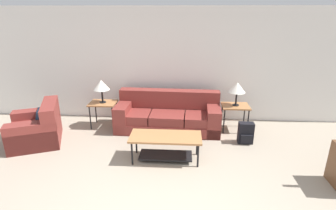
{
  "coord_description": "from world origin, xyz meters",
  "views": [
    {
      "loc": [
        0.22,
        -2.15,
        2.48
      ],
      "look_at": [
        -0.09,
        2.52,
        0.8
      ],
      "focal_mm": 28.0,
      "sensor_mm": 36.0,
      "label": 1
    }
  ],
  "objects_px": {
    "side_table_right": "(235,108)",
    "couch": "(168,116)",
    "table_lamp_right": "(237,88)",
    "armchair": "(38,129)",
    "coffee_table": "(166,142)",
    "table_lamp_left": "(101,85)",
    "side_table_left": "(103,105)",
    "backpack": "(246,133)"
  },
  "relations": [
    {
      "from": "couch",
      "to": "table_lamp_left",
      "type": "relative_size",
      "value": 4.45
    },
    {
      "from": "coffee_table",
      "to": "table_lamp_left",
      "type": "xyz_separation_m",
      "value": [
        -1.5,
        1.34,
        0.63
      ]
    },
    {
      "from": "armchair",
      "to": "coffee_table",
      "type": "xyz_separation_m",
      "value": [
        2.58,
        -0.5,
        0.05
      ]
    },
    {
      "from": "coffee_table",
      "to": "table_lamp_right",
      "type": "height_order",
      "value": "table_lamp_right"
    },
    {
      "from": "side_table_right",
      "to": "backpack",
      "type": "height_order",
      "value": "side_table_right"
    },
    {
      "from": "couch",
      "to": "side_table_left",
      "type": "height_order",
      "value": "couch"
    },
    {
      "from": "side_table_left",
      "to": "backpack",
      "type": "bearing_deg",
      "value": -11.49
    },
    {
      "from": "side_table_right",
      "to": "coffee_table",
      "type": "bearing_deg",
      "value": -136.49
    },
    {
      "from": "side_table_left",
      "to": "couch",
      "type": "bearing_deg",
      "value": -1.3
    },
    {
      "from": "armchair",
      "to": "table_lamp_right",
      "type": "relative_size",
      "value": 2.45
    },
    {
      "from": "table_lamp_left",
      "to": "table_lamp_right",
      "type": "height_order",
      "value": "same"
    },
    {
      "from": "couch",
      "to": "side_table_left",
      "type": "distance_m",
      "value": 1.47
    },
    {
      "from": "table_lamp_right",
      "to": "armchair",
      "type": "bearing_deg",
      "value": -168.1
    },
    {
      "from": "side_table_right",
      "to": "couch",
      "type": "bearing_deg",
      "value": -178.69
    },
    {
      "from": "coffee_table",
      "to": "side_table_left",
      "type": "height_order",
      "value": "side_table_left"
    },
    {
      "from": "armchair",
      "to": "backpack",
      "type": "xyz_separation_m",
      "value": [
        4.11,
        0.22,
        -0.08
      ]
    },
    {
      "from": "side_table_left",
      "to": "table_lamp_right",
      "type": "xyz_separation_m",
      "value": [
        2.91,
        -0.0,
        0.45
      ]
    },
    {
      "from": "table_lamp_right",
      "to": "side_table_left",
      "type": "bearing_deg",
      "value": 180.0
    },
    {
      "from": "armchair",
      "to": "table_lamp_left",
      "type": "bearing_deg",
      "value": 37.88
    },
    {
      "from": "armchair",
      "to": "side_table_left",
      "type": "height_order",
      "value": "armchair"
    },
    {
      "from": "coffee_table",
      "to": "side_table_left",
      "type": "relative_size",
      "value": 2.12
    },
    {
      "from": "table_lamp_left",
      "to": "table_lamp_right",
      "type": "xyz_separation_m",
      "value": [
        2.91,
        0.0,
        0.0
      ]
    },
    {
      "from": "table_lamp_left",
      "to": "backpack",
      "type": "xyz_separation_m",
      "value": [
        3.03,
        -0.62,
        -0.76
      ]
    },
    {
      "from": "side_table_left",
      "to": "table_lamp_left",
      "type": "relative_size",
      "value": 1.14
    },
    {
      "from": "coffee_table",
      "to": "table_lamp_right",
      "type": "distance_m",
      "value": 2.04
    },
    {
      "from": "side_table_left",
      "to": "backpack",
      "type": "relative_size",
      "value": 1.35
    },
    {
      "from": "couch",
      "to": "armchair",
      "type": "bearing_deg",
      "value": -162.34
    },
    {
      "from": "coffee_table",
      "to": "side_table_right",
      "type": "relative_size",
      "value": 2.12
    },
    {
      "from": "armchair",
      "to": "table_lamp_right",
      "type": "height_order",
      "value": "table_lamp_right"
    },
    {
      "from": "couch",
      "to": "armchair",
      "type": "relative_size",
      "value": 1.81
    },
    {
      "from": "side_table_right",
      "to": "table_lamp_right",
      "type": "bearing_deg",
      "value": -63.43
    },
    {
      "from": "table_lamp_left",
      "to": "backpack",
      "type": "relative_size",
      "value": 1.19
    },
    {
      "from": "side_table_left",
      "to": "table_lamp_left",
      "type": "bearing_deg",
      "value": -135.0
    },
    {
      "from": "side_table_left",
      "to": "side_table_right",
      "type": "relative_size",
      "value": 1.0
    },
    {
      "from": "armchair",
      "to": "table_lamp_right",
      "type": "distance_m",
      "value": 4.13
    },
    {
      "from": "table_lamp_right",
      "to": "side_table_right",
      "type": "bearing_deg",
      "value": 116.57
    },
    {
      "from": "armchair",
      "to": "coffee_table",
      "type": "relative_size",
      "value": 1.02
    },
    {
      "from": "table_lamp_right",
      "to": "backpack",
      "type": "relative_size",
      "value": 1.19
    },
    {
      "from": "side_table_left",
      "to": "table_lamp_right",
      "type": "distance_m",
      "value": 2.95
    },
    {
      "from": "armchair",
      "to": "side_table_left",
      "type": "xyz_separation_m",
      "value": [
        1.08,
        0.84,
        0.22
      ]
    },
    {
      "from": "backpack",
      "to": "side_table_right",
      "type": "bearing_deg",
      "value": 101.12
    },
    {
      "from": "armchair",
      "to": "coffee_table",
      "type": "height_order",
      "value": "armchair"
    }
  ]
}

